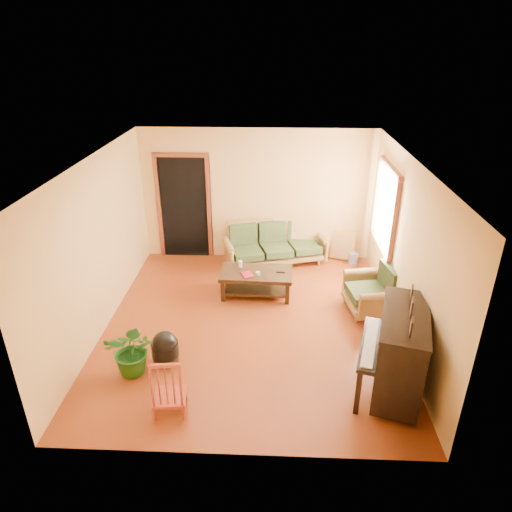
{
  "coord_description": "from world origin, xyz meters",
  "views": [
    {
      "loc": [
        0.35,
        -6.01,
        4.09
      ],
      "look_at": [
        0.08,
        0.2,
        1.1
      ],
      "focal_mm": 32.0,
      "sensor_mm": 36.0,
      "label": 1
    }
  ],
  "objects_px": {
    "coffee_table": "(256,283)",
    "armchair": "(370,288)",
    "red_chair": "(168,383)",
    "potted_plant": "(133,350)",
    "sofa": "(276,244)",
    "piano": "(400,354)",
    "footstool": "(165,351)",
    "ceramic_crock": "(353,258)"
  },
  "relations": [
    {
      "from": "armchair",
      "to": "footstool",
      "type": "distance_m",
      "value": 3.38
    },
    {
      "from": "coffee_table",
      "to": "footstool",
      "type": "relative_size",
      "value": 3.27
    },
    {
      "from": "piano",
      "to": "potted_plant",
      "type": "xyz_separation_m",
      "value": [
        -3.41,
        0.2,
        -0.2
      ]
    },
    {
      "from": "sofa",
      "to": "piano",
      "type": "relative_size",
      "value": 1.52
    },
    {
      "from": "piano",
      "to": "red_chair",
      "type": "bearing_deg",
      "value": -155.22
    },
    {
      "from": "sofa",
      "to": "red_chair",
      "type": "relative_size",
      "value": 2.4
    },
    {
      "from": "footstool",
      "to": "piano",
      "type": "bearing_deg",
      "value": -8.14
    },
    {
      "from": "potted_plant",
      "to": "coffee_table",
      "type": "bearing_deg",
      "value": 54.3
    },
    {
      "from": "sofa",
      "to": "armchair",
      "type": "bearing_deg",
      "value": -64.59
    },
    {
      "from": "red_chair",
      "to": "armchair",
      "type": "bearing_deg",
      "value": 34.07
    },
    {
      "from": "coffee_table",
      "to": "piano",
      "type": "distance_m",
      "value": 3.02
    },
    {
      "from": "red_chair",
      "to": "footstool",
      "type": "bearing_deg",
      "value": 100.15
    },
    {
      "from": "coffee_table",
      "to": "potted_plant",
      "type": "xyz_separation_m",
      "value": [
        -1.54,
        -2.14,
        0.14
      ]
    },
    {
      "from": "coffee_table",
      "to": "potted_plant",
      "type": "height_order",
      "value": "potted_plant"
    },
    {
      "from": "footstool",
      "to": "armchair",
      "type": "bearing_deg",
      "value": 25.33
    },
    {
      "from": "footstool",
      "to": "ceramic_crock",
      "type": "distance_m",
      "value": 4.42
    },
    {
      "from": "armchair",
      "to": "ceramic_crock",
      "type": "relative_size",
      "value": 3.66
    },
    {
      "from": "ceramic_crock",
      "to": "coffee_table",
      "type": "bearing_deg",
      "value": -145.7
    },
    {
      "from": "coffee_table",
      "to": "red_chair",
      "type": "relative_size",
      "value": 1.5
    },
    {
      "from": "sofa",
      "to": "piano",
      "type": "xyz_separation_m",
      "value": [
        1.54,
        -3.59,
        0.15
      ]
    },
    {
      "from": "coffee_table",
      "to": "footstool",
      "type": "xyz_separation_m",
      "value": [
        -1.18,
        -1.9,
        -0.04
      ]
    },
    {
      "from": "armchair",
      "to": "potted_plant",
      "type": "xyz_separation_m",
      "value": [
        -3.41,
        -1.69,
        -0.07
      ]
    },
    {
      "from": "footstool",
      "to": "ceramic_crock",
      "type": "bearing_deg",
      "value": 46.13
    },
    {
      "from": "potted_plant",
      "to": "sofa",
      "type": "bearing_deg",
      "value": 61.14
    },
    {
      "from": "red_chair",
      "to": "ceramic_crock",
      "type": "xyz_separation_m",
      "value": [
        2.8,
        4.09,
        -0.29
      ]
    },
    {
      "from": "sofa",
      "to": "footstool",
      "type": "distance_m",
      "value": 3.5
    },
    {
      "from": "coffee_table",
      "to": "sofa",
      "type": "bearing_deg",
      "value": 75.21
    },
    {
      "from": "sofa",
      "to": "red_chair",
      "type": "height_order",
      "value": "sofa"
    },
    {
      "from": "footstool",
      "to": "sofa",
      "type": "bearing_deg",
      "value": 64.4
    },
    {
      "from": "ceramic_crock",
      "to": "piano",
      "type": "bearing_deg",
      "value": -90.09
    },
    {
      "from": "red_chair",
      "to": "coffee_table",
      "type": "bearing_deg",
      "value": 65.86
    },
    {
      "from": "red_chair",
      "to": "potted_plant",
      "type": "distance_m",
      "value": 0.91
    },
    {
      "from": "sofa",
      "to": "footstool",
      "type": "height_order",
      "value": "sofa"
    },
    {
      "from": "sofa",
      "to": "ceramic_crock",
      "type": "height_order",
      "value": "sofa"
    },
    {
      "from": "coffee_table",
      "to": "piano",
      "type": "bearing_deg",
      "value": -51.28
    },
    {
      "from": "red_chair",
      "to": "ceramic_crock",
      "type": "distance_m",
      "value": 4.96
    },
    {
      "from": "coffee_table",
      "to": "armchair",
      "type": "bearing_deg",
      "value": -13.72
    },
    {
      "from": "sofa",
      "to": "potted_plant",
      "type": "distance_m",
      "value": 3.87
    },
    {
      "from": "sofa",
      "to": "potted_plant",
      "type": "height_order",
      "value": "sofa"
    },
    {
      "from": "footstool",
      "to": "red_chair",
      "type": "height_order",
      "value": "red_chair"
    },
    {
      "from": "coffee_table",
      "to": "armchair",
      "type": "height_order",
      "value": "armchair"
    },
    {
      "from": "piano",
      "to": "footstool",
      "type": "height_order",
      "value": "piano"
    }
  ]
}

